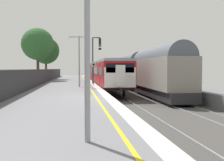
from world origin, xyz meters
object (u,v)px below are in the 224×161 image
object	(u,v)px
commuter_train_at_platform	(100,72)
freight_train_adjacent_track	(142,70)
platform_lamp_mid	(79,56)
background_tree_centre	(46,51)
speed_limit_sign	(94,70)
signal_gantry	(95,55)
background_tree_left	(37,45)

from	to	relation	value
commuter_train_at_platform	freight_train_adjacent_track	distance (m)	11.29
platform_lamp_mid	background_tree_centre	xyz separation A→B (m)	(-5.24, 20.03, 1.75)
commuter_train_at_platform	speed_limit_sign	distance (m)	13.31
signal_gantry	platform_lamp_mid	xyz separation A→B (m)	(-1.88, -5.71, -0.46)
freight_train_adjacent_track	signal_gantry	world-z (taller)	signal_gantry
commuter_train_at_platform	platform_lamp_mid	world-z (taller)	platform_lamp_mid
background_tree_left	background_tree_centre	bearing A→B (deg)	81.18
speed_limit_sign	platform_lamp_mid	size ratio (longest dim) A/B	0.52
speed_limit_sign	background_tree_centre	distance (m)	19.01
signal_gantry	background_tree_left	distance (m)	12.33
commuter_train_at_platform	background_tree_centre	bearing A→B (deg)	153.32
platform_lamp_mid	background_tree_left	xyz separation A→B (m)	(-6.02, 14.99, 2.31)
background_tree_centre	commuter_train_at_platform	bearing A→B (deg)	-26.68
signal_gantry	background_tree_left	xyz separation A→B (m)	(-7.90, 9.28, 1.85)
background_tree_centre	freight_train_adjacent_track	bearing A→B (deg)	-49.70
background_tree_left	platform_lamp_mid	bearing A→B (deg)	-68.11
speed_limit_sign	background_tree_left	world-z (taller)	background_tree_left
signal_gantry	background_tree_centre	distance (m)	16.04
freight_train_adjacent_track	speed_limit_sign	size ratio (longest dim) A/B	10.47
commuter_train_at_platform	background_tree_centre	xyz separation A→B (m)	(-8.61, 4.33, 3.40)
speed_limit_sign	platform_lamp_mid	xyz separation A→B (m)	(-1.52, -2.53, 1.32)
signal_gantry	platform_lamp_mid	distance (m)	6.03
freight_train_adjacent_track	background_tree_left	size ratio (longest dim) A/B	3.38
signal_gantry	background_tree_left	bearing A→B (deg)	130.43
freight_train_adjacent_track	background_tree_left	xyz separation A→B (m)	(-13.40, 9.83, 3.62)
speed_limit_sign	background_tree_left	xyz separation A→B (m)	(-7.55, 12.46, 3.63)
freight_train_adjacent_track	background_tree_centre	size ratio (longest dim) A/B	3.76
platform_lamp_mid	freight_train_adjacent_track	bearing A→B (deg)	34.98
commuter_train_at_platform	background_tree_left	world-z (taller)	background_tree_left
commuter_train_at_platform	speed_limit_sign	bearing A→B (deg)	-97.97
signal_gantry	speed_limit_sign	distance (m)	3.66
background_tree_left	background_tree_centre	world-z (taller)	background_tree_left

